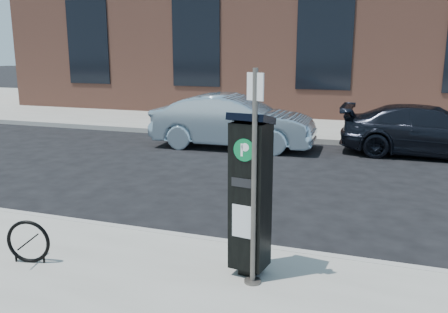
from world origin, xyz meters
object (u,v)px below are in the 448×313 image
at_px(parking_kiosk, 250,193).
at_px(sign_pole, 254,181).
at_px(bike_rack, 28,242).
at_px(car_silver, 233,121).
at_px(car_dark, 430,131).

xyz_separation_m(parking_kiosk, sign_pole, (0.10, -0.21, 0.20)).
relative_size(bike_rack, car_silver, 0.12).
relative_size(parking_kiosk, car_silver, 0.42).
distance_m(sign_pole, car_dark, 8.73).
xyz_separation_m(parking_kiosk, bike_rack, (-2.61, -0.61, -0.70)).
height_order(parking_kiosk, sign_pole, sign_pole).
relative_size(car_silver, car_dark, 1.01).
xyz_separation_m(sign_pole, car_dark, (2.31, 8.39, -0.67)).
bearing_deg(sign_pole, bike_rack, -148.55).
bearing_deg(car_dark, car_silver, 97.43).
bearing_deg(bike_rack, car_dark, 46.80).
relative_size(parking_kiosk, car_dark, 0.42).
distance_m(bike_rack, car_silver, 8.12).
bearing_deg(parking_kiosk, car_dark, 81.63).
height_order(bike_rack, car_dark, car_dark).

